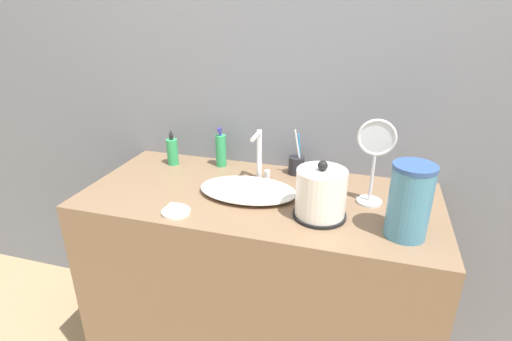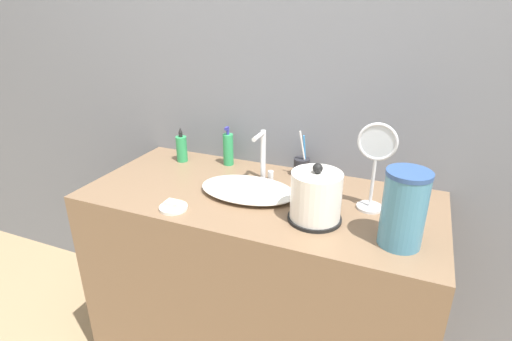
{
  "view_description": "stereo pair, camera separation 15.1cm",
  "coord_description": "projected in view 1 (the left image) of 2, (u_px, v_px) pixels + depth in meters",
  "views": [
    {
      "loc": [
        0.39,
        -1.04,
        1.56
      ],
      "look_at": [
        -0.01,
        0.31,
        0.96
      ],
      "focal_mm": 28.0,
      "sensor_mm": 36.0,
      "label": 1
    },
    {
      "loc": [
        0.53,
        -0.99,
        1.56
      ],
      "look_at": [
        -0.01,
        0.31,
        0.96
      ],
      "focal_mm": 28.0,
      "sensor_mm": 36.0,
      "label": 2
    }
  ],
  "objects": [
    {
      "name": "wall_back",
      "position": [
        281.0,
        68.0,
        1.69
      ],
      "size": [
        6.0,
        0.04,
        2.6
      ],
      "color": "slate",
      "rests_on": "ground_plane"
    },
    {
      "name": "vanity_counter",
      "position": [
        259.0,
        283.0,
        1.73
      ],
      "size": [
        1.38,
        0.62,
        0.86
      ],
      "color": "brown",
      "rests_on": "ground_plane"
    },
    {
      "name": "sink_basin",
      "position": [
        248.0,
        190.0,
        1.56
      ],
      "size": [
        0.39,
        0.25,
        0.04
      ],
      "color": "silver",
      "rests_on": "vanity_counter"
    },
    {
      "name": "faucet",
      "position": [
        260.0,
        154.0,
        1.65
      ],
      "size": [
        0.06,
        0.11,
        0.21
      ],
      "color": "silver",
      "rests_on": "vanity_counter"
    },
    {
      "name": "electric_kettle",
      "position": [
        321.0,
        195.0,
        1.37
      ],
      "size": [
        0.19,
        0.19,
        0.21
      ],
      "color": "black",
      "rests_on": "vanity_counter"
    },
    {
      "name": "toothbrush_cup",
      "position": [
        296.0,
        165.0,
        1.73
      ],
      "size": [
        0.07,
        0.07,
        0.21
      ],
      "color": "#232328",
      "rests_on": "vanity_counter"
    },
    {
      "name": "lotion_bottle",
      "position": [
        221.0,
        150.0,
        1.81
      ],
      "size": [
        0.05,
        0.05,
        0.18
      ],
      "color": "#2D9956",
      "rests_on": "vanity_counter"
    },
    {
      "name": "shampoo_bottle",
      "position": [
        172.0,
        151.0,
        1.83
      ],
      "size": [
        0.05,
        0.05,
        0.16
      ],
      "color": "#2D9956",
      "rests_on": "vanity_counter"
    },
    {
      "name": "soap_dish",
      "position": [
        176.0,
        211.0,
        1.42
      ],
      "size": [
        0.1,
        0.1,
        0.03
      ],
      "color": "silver",
      "rests_on": "vanity_counter"
    },
    {
      "name": "vanity_mirror",
      "position": [
        375.0,
        155.0,
        1.43
      ],
      "size": [
        0.14,
        0.09,
        0.32
      ],
      "color": "silver",
      "rests_on": "vanity_counter"
    },
    {
      "name": "water_pitcher",
      "position": [
        410.0,
        201.0,
        1.24
      ],
      "size": [
        0.13,
        0.13,
        0.25
      ],
      "color": "teal",
      "rests_on": "vanity_counter"
    }
  ]
}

